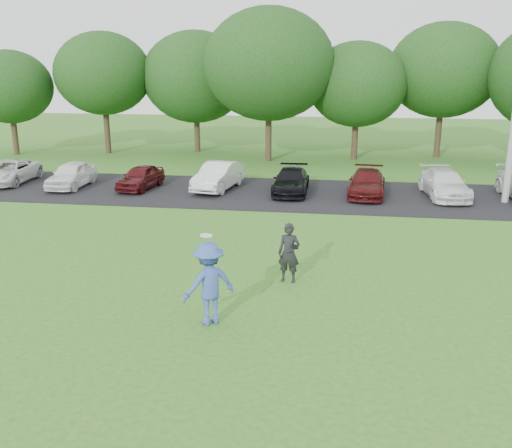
{
  "coord_description": "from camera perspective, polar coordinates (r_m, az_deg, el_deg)",
  "views": [
    {
      "loc": [
        2.27,
        -11.5,
        5.63
      ],
      "look_at": [
        0.0,
        3.5,
        1.3
      ],
      "focal_mm": 40.0,
      "sensor_mm": 36.0,
      "label": 1
    }
  ],
  "objects": [
    {
      "name": "ground",
      "position": [
        13.01,
        -2.34,
        -9.74
      ],
      "size": [
        100.0,
        100.0,
        0.0
      ],
      "primitive_type": "plane",
      "color": "#2A6C1F",
      "rests_on": "ground"
    },
    {
      "name": "parked_cars",
      "position": [
        25.25,
        4.15,
        4.4
      ],
      "size": [
        28.45,
        4.41,
        1.24
      ],
      "color": "silver",
      "rests_on": "parking_lot"
    },
    {
      "name": "camera_bystander",
      "position": [
        14.99,
        3.32,
        -2.91
      ],
      "size": [
        0.62,
        0.46,
        1.59
      ],
      "color": "black",
      "rests_on": "ground"
    },
    {
      "name": "tree_row",
      "position": [
        34.28,
        7.58,
        14.6
      ],
      "size": [
        42.39,
        9.85,
        8.64
      ],
      "color": "#38281C",
      "rests_on": "ground"
    },
    {
      "name": "frisbee_player",
      "position": [
        12.61,
        -4.73,
        -5.94
      ],
      "size": [
        1.39,
        1.3,
        2.06
      ],
      "color": "#3C56AA",
      "rests_on": "ground"
    },
    {
      "name": "parking_lot",
      "position": [
        25.24,
        3.23,
        3.05
      ],
      "size": [
        32.0,
        6.5,
        0.03
      ],
      "primitive_type": "cube",
      "color": "black",
      "rests_on": "ground"
    }
  ]
}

